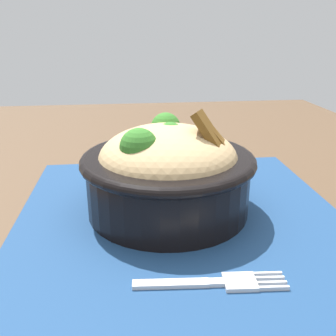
{
  "coord_description": "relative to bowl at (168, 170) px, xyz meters",
  "views": [
    {
      "loc": [
        0.33,
        -0.06,
        0.91
      ],
      "look_at": [
        -0.05,
        -0.01,
        0.77
      ],
      "focal_mm": 40.38,
      "sensor_mm": 36.0,
      "label": 1
    }
  ],
  "objects": [
    {
      "name": "fork",
      "position": [
        0.14,
        0.02,
        -0.05
      ],
      "size": [
        0.02,
        0.12,
        0.0
      ],
      "color": "silver",
      "rests_on": "placemat"
    },
    {
      "name": "bowl",
      "position": [
        0.0,
        0.0,
        0.0
      ],
      "size": [
        0.19,
        0.19,
        0.12
      ],
      "color": "black",
      "rests_on": "placemat"
    },
    {
      "name": "table",
      "position": [
        0.05,
        0.01,
        -0.11
      ],
      "size": [
        1.4,
        0.91,
        0.72
      ],
      "color": "#4C3826",
      "rests_on": "ground_plane"
    },
    {
      "name": "placemat",
      "position": [
        0.05,
        0.02,
        -0.05
      ],
      "size": [
        0.43,
        0.36,
        0.0
      ],
      "primitive_type": "cube",
      "rotation": [
        0.0,
        0.0,
        -0.01
      ],
      "color": "navy",
      "rests_on": "table"
    }
  ]
}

